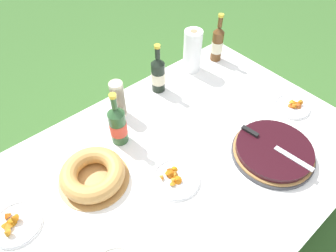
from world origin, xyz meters
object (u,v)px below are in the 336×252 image
snack_plate_near (293,106)px  snack_plate_left (175,178)px  berry_tart (273,151)px  juice_bottle_red (158,74)px  bundt_cake (93,174)px  cider_bottle_amber (217,43)px  cup_stack (118,99)px  paper_towel_roll (192,51)px  cider_bottle_green (118,125)px  serving_knife (270,144)px  snack_plate_far (16,224)px

snack_plate_near → snack_plate_left: 0.81m
berry_tart → juice_bottle_red: 0.75m
berry_tart → bundt_cake: bearing=148.8°
cider_bottle_amber → juice_bottle_red: size_ratio=1.04×
juice_bottle_red → snack_plate_near: (0.47, -0.61, -0.10)m
cup_stack → juice_bottle_red: juice_bottle_red is taller
bundt_cake → berry_tart: bearing=-31.2°
cider_bottle_amber → snack_plate_near: (-0.01, -0.60, -0.10)m
bundt_cake → paper_towel_roll: bearing=19.1°
berry_tart → paper_towel_roll: bearing=76.9°
cider_bottle_amber → snack_plate_near: cider_bottle_amber is taller
cider_bottle_green → bundt_cake: bearing=-152.2°
cider_bottle_green → cider_bottle_amber: 0.89m
juice_bottle_red → paper_towel_roll: (0.28, 0.02, 0.02)m
serving_knife → bundt_cake: bundt_cake is taller
snack_plate_far → paper_towel_roll: (1.26, 0.30, 0.12)m
snack_plate_near → snack_plate_left: same height
cup_stack → paper_towel_roll: 0.58m
cider_bottle_amber → snack_plate_left: (-0.82, -0.53, -0.11)m
paper_towel_roll → snack_plate_near: bearing=-73.8°
serving_knife → snack_plate_far: serving_knife is taller
snack_plate_near → cider_bottle_amber: bearing=88.6°
cider_bottle_green → paper_towel_roll: size_ratio=1.13×
serving_knife → snack_plate_far: 1.16m
snack_plate_near → snack_plate_far: snack_plate_far is taller
cider_bottle_green → cup_stack: bearing=55.7°
berry_tart → snack_plate_far: bearing=157.0°
berry_tart → bundt_cake: 0.85m
juice_bottle_red → cup_stack: bearing=-175.6°
bundt_cake → cup_stack: (0.33, 0.27, 0.06)m
serving_knife → bundt_cake: size_ratio=1.18×
bundt_cake → snack_plate_far: size_ratio=1.56×
berry_tart → paper_towel_roll: 0.78m
bundt_cake → cider_bottle_amber: size_ratio=1.02×
snack_plate_far → cider_bottle_amber: bearing=10.6°
snack_plate_near → paper_towel_roll: paper_towel_roll is taller
cider_bottle_amber → juice_bottle_red: bearing=179.2°
serving_knife → cup_stack: bearing=-155.9°
snack_plate_near → snack_plate_left: bearing=174.9°
juice_bottle_red → cider_bottle_green: bearing=-155.8°
cup_stack → cider_bottle_green: 0.19m
cider_bottle_green → paper_towel_roll: bearing=16.0°
juice_bottle_red → snack_plate_left: size_ratio=1.36×
snack_plate_far → paper_towel_roll: size_ratio=0.76×
cup_stack → snack_plate_left: cup_stack is taller
serving_knife → juice_bottle_red: 0.72m
cup_stack → snack_plate_near: (0.76, -0.59, -0.09)m
snack_plate_near → paper_towel_roll: (-0.18, 0.63, 0.12)m
snack_plate_near → berry_tart: bearing=-160.4°
cider_bottle_green → snack_plate_left: size_ratio=1.38×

